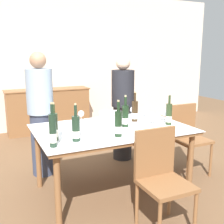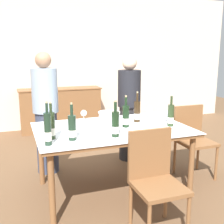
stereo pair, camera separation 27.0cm
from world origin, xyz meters
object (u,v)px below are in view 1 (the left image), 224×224
at_px(ice_bucket, 110,121).
at_px(wine_glass_1, 164,113).
at_px(person_host, 41,115).
at_px(wine_glass_0, 113,115).
at_px(wine_bottle_1, 125,116).
at_px(wine_glass_4, 145,109).
at_px(wine_bottle_6, 76,129).
at_px(dining_table, 112,134).
at_px(chair_right_end, 187,134).
at_px(chair_near_front, 161,173).
at_px(wine_bottle_3, 53,131).
at_px(wine_glass_5, 133,110).
at_px(wine_bottle_4, 54,128).
at_px(wine_bottle_0, 135,112).
at_px(sideboard_cabinet, 48,110).
at_px(person_guest_left, 123,109).
at_px(wine_glass_3, 81,114).
at_px(wine_glass_2, 153,116).
at_px(wine_bottle_5, 118,124).
at_px(wine_bottle_2, 169,115).

height_order(ice_bucket, wine_glass_1, ice_bucket).
bearing_deg(person_host, wine_glass_0, -38.08).
relative_size(wine_bottle_1, person_host, 0.22).
bearing_deg(wine_glass_4, wine_bottle_6, -153.30).
distance_m(ice_bucket, wine_glass_0, 0.36).
xyz_separation_m(dining_table, chair_right_end, (1.14, 0.08, -0.16)).
xyz_separation_m(wine_glass_0, chair_near_front, (0.00, -1.02, -0.33)).
height_order(wine_bottle_3, wine_glass_1, wine_bottle_3).
bearing_deg(wine_glass_5, wine_bottle_4, -155.35).
bearing_deg(wine_glass_0, wine_bottle_3, -145.29).
bearing_deg(person_host, wine_bottle_0, -33.49).
bearing_deg(wine_glass_1, wine_bottle_4, -172.19).
distance_m(wine_glass_1, wine_glass_5, 0.42).
xyz_separation_m(wine_glass_1, person_host, (-1.33, 0.81, -0.06)).
distance_m(sideboard_cabinet, chair_near_front, 3.62).
height_order(wine_glass_1, person_guest_left, person_guest_left).
relative_size(sideboard_cabinet, wine_glass_0, 12.58).
bearing_deg(wine_glass_1, wine_glass_3, 155.40).
xyz_separation_m(sideboard_cabinet, wine_glass_2, (0.59, -2.89, 0.42)).
height_order(ice_bucket, person_guest_left, person_guest_left).
xyz_separation_m(wine_glass_2, wine_glass_3, (-0.70, 0.50, -0.00)).
bearing_deg(wine_bottle_0, wine_bottle_1, -141.62).
bearing_deg(chair_near_front, ice_bucket, 104.58).
bearing_deg(wine_bottle_6, wine_glass_3, 67.73).
xyz_separation_m(wine_bottle_5, wine_glass_0, (0.20, 0.56, -0.04)).
distance_m(wine_bottle_6, chair_right_end, 1.72).
xyz_separation_m(wine_bottle_0, person_host, (-1.00, 0.66, -0.08)).
relative_size(wine_bottle_4, wine_bottle_5, 1.00).
relative_size(wine_bottle_4, wine_glass_5, 2.54).
relative_size(chair_right_end, chair_near_front, 1.00).
bearing_deg(chair_near_front, wine_glass_5, 73.06).
bearing_deg(wine_glass_5, person_host, 156.75).
xyz_separation_m(ice_bucket, wine_glass_4, (0.66, 0.35, 0.00)).
distance_m(wine_bottle_0, wine_glass_2, 0.25).
bearing_deg(wine_glass_5, wine_bottle_0, -114.72).
distance_m(wine_bottle_3, wine_glass_0, 1.05).
distance_m(wine_bottle_6, wine_glass_2, 1.02).
bearing_deg(wine_bottle_6, wine_bottle_0, 26.51).
relative_size(dining_table, person_host, 1.06).
bearing_deg(wine_bottle_4, wine_bottle_0, 17.49).
xyz_separation_m(wine_glass_0, person_guest_left, (0.46, 0.63, -0.08)).
bearing_deg(wine_bottle_0, wine_glass_5, 65.28).
bearing_deg(ice_bucket, wine_bottle_2, -5.61).
bearing_deg(wine_bottle_4, sideboard_cabinet, 78.97).
relative_size(wine_bottle_0, wine_bottle_5, 1.00).
relative_size(ice_bucket, chair_right_end, 0.26).
height_order(wine_bottle_3, wine_glass_5, wine_bottle_3).
bearing_deg(person_guest_left, wine_bottle_6, -133.23).
bearing_deg(wine_bottle_5, sideboard_cabinet, 90.37).
relative_size(person_host, person_guest_left, 1.03).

